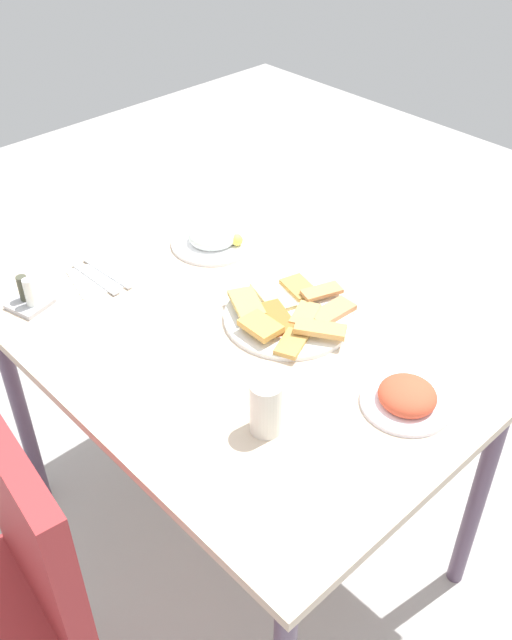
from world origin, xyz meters
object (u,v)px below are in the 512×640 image
at_px(salad_plate_rice, 407,398).
at_px(condiment_caddy, 28,297).
at_px(fork, 107,273).
at_px(spoon, 95,278).
at_px(dining_table, 234,365).
at_px(salad_plate_greens, 214,237).
at_px(paper_napkin, 102,277).
at_px(soda_can, 266,407).
at_px(pide_platter, 289,315).

xyz_separation_m(salad_plate_rice, condiment_caddy, (0.85, 0.40, 0.01)).
bearing_deg(fork, spoon, 86.90).
distance_m(dining_table, spoon, 0.44).
bearing_deg(salad_plate_rice, condiment_caddy, 25.17).
bearing_deg(salad_plate_greens, paper_napkin, 76.64).
xyz_separation_m(fork, spoon, (0.00, 0.04, 0.00)).
distance_m(dining_table, fork, 0.44).
xyz_separation_m(dining_table, soda_can, (-0.26, 0.15, 0.15)).
bearing_deg(paper_napkin, salad_plate_greens, -103.36).
distance_m(spoon, condiment_caddy, 0.18).
bearing_deg(pide_platter, dining_table, 74.09).
distance_m(salad_plate_greens, salad_plate_rice, 0.77).
height_order(dining_table, soda_can, soda_can).
relative_size(pide_platter, soda_can, 2.69).
distance_m(soda_can, spoon, 0.69).
distance_m(dining_table, pide_platter, 0.18).
xyz_separation_m(salad_plate_rice, paper_napkin, (0.84, 0.20, -0.02)).
relative_size(dining_table, fork, 6.06).
bearing_deg(spoon, pide_platter, -152.98).
bearing_deg(spoon, paper_napkin, -91.11).
bearing_deg(salad_plate_rice, pide_platter, -4.16).
xyz_separation_m(salad_plate_greens, fork, (0.08, 0.31, -0.02)).
bearing_deg(paper_napkin, dining_table, -168.37).
xyz_separation_m(paper_napkin, fork, (0.00, -0.02, 0.00)).
relative_size(dining_table, spoon, 6.22).
distance_m(fork, spoon, 0.04).
bearing_deg(condiment_caddy, dining_table, -147.00).
height_order(pide_platter, salad_plate_rice, salad_plate_rice).
relative_size(salad_plate_rice, fork, 1.00).
relative_size(salad_plate_greens, soda_can, 1.96).
relative_size(salad_plate_greens, condiment_caddy, 2.18).
relative_size(salad_plate_rice, condiment_caddy, 1.77).
relative_size(salad_plate_rice, spoon, 1.03).
xyz_separation_m(salad_plate_greens, soda_can, (-0.61, 0.38, 0.04)).
distance_m(salad_plate_greens, soda_can, 0.72).
bearing_deg(salad_plate_greens, spoon, 77.32).
height_order(fork, condiment_caddy, condiment_caddy).
height_order(fork, spoon, same).
bearing_deg(pide_platter, spoon, 28.13).
xyz_separation_m(dining_table, salad_plate_greens, (0.35, -0.24, 0.11)).
bearing_deg(fork, salad_plate_rice, -170.67).
relative_size(salad_plate_rice, soda_can, 1.59).
xyz_separation_m(salad_plate_greens, spoon, (0.08, 0.34, -0.02)).
distance_m(fork, condiment_caddy, 0.22).
bearing_deg(soda_can, salad_plate_greens, -32.36).
xyz_separation_m(dining_table, paper_napkin, (0.42, 0.09, 0.09)).
relative_size(dining_table, salad_plate_rice, 6.05).
bearing_deg(pide_platter, salad_plate_greens, -13.71).
relative_size(pide_platter, condiment_caddy, 2.99).
xyz_separation_m(salad_plate_rice, soda_can, (0.15, 0.26, 0.04)).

